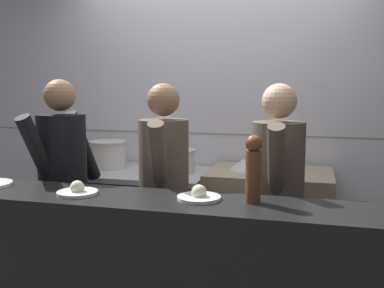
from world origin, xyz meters
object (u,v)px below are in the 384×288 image
Objects in this scene: oven_range at (136,222)px; mixing_bowl_steel at (243,164)px; stock_pot at (108,154)px; chef_head_cook at (63,185)px; plated_dish_appetiser at (77,191)px; sauce_pot at (179,160)px; chefs_knife at (251,171)px; pepper_mill at (253,167)px; chef_sous at (164,192)px; plated_dish_dessert at (199,196)px; chef_line at (277,199)px.

mixing_bowl_steel is (0.89, -0.00, 0.53)m from oven_range.
stock_pot reaches higher than mixing_bowl_steel.
chef_head_cook is at bearing -108.44° from oven_range.
plated_dish_appetiser reaches higher than oven_range.
sauce_pot is 0.60m from chefs_knife.
plated_dish_appetiser is at bearing -175.03° from pepper_mill.
chefs_knife is 0.20× the size of chef_sous.
sauce_pot is at bearing 4.46° from oven_range.
oven_range is 1.52m from plated_dish_dessert.
stock_pot is 1.82m from pepper_mill.
pepper_mill is (1.37, -1.18, 0.16)m from stock_pot.
pepper_mill is at bearing 4.97° from plated_dish_appetiser.
sauce_pot is 0.17× the size of chef_sous.
plated_dish_dessert is at bearing -54.09° from oven_range.
pepper_mill is 0.22× the size of chef_sous.
plated_dish_appetiser is (0.17, -1.22, 0.56)m from oven_range.
chef_head_cook reaches higher than oven_range.
chef_head_cook is at bearing 128.08° from plated_dish_appetiser.
stock_pot is at bearing 139.32° from pepper_mill.
chefs_knife is 1.38m from plated_dish_appetiser.
sauce_pot reaches higher than oven_range.
plated_dish_dessert is at bearing -63.45° from chef_sous.
oven_range is 4.46× the size of sauce_pot.
chef_head_cook is 1.43m from chef_line.
chef_line reaches higher than pepper_mill.
chef_sous reaches higher than plated_dish_appetiser.
chefs_knife is at bearing 40.86° from chef_sous.
chef_head_cook reaches higher than plated_dish_appetiser.
chef_line is at bearing -28.49° from oven_range.
oven_range is 1.74m from pepper_mill.
mixing_bowl_steel is 0.14× the size of chef_sous.
chef_sous is (0.71, 0.03, -0.01)m from chef_head_cook.
chefs_knife is at bearing 98.39° from pepper_mill.
stock_pot is 1.62m from plated_dish_dessert.
oven_range is 1.35m from plated_dish_appetiser.
chefs_knife is (0.07, -0.08, -0.04)m from mixing_bowl_steel.
mixing_bowl_steel is 1.00× the size of plated_dish_appetiser.
chefs_knife is (0.96, -0.08, 0.49)m from oven_range.
chef_sous reaches higher than stock_pot.
chef_head_cook is 1.02× the size of chef_line.
plated_dish_appetiser is (-0.72, -1.21, 0.03)m from mixing_bowl_steel.
chef_head_cook is at bearing -87.88° from stock_pot.
sauce_pot is 0.17× the size of chef_line.
chefs_knife is at bearing -6.10° from stock_pot.
chef_head_cook reaches higher than mixing_bowl_steel.
sauce_pot is 0.72m from chef_sous.
plated_dish_dessert is 0.15× the size of chef_line.
plated_dish_appetiser is 0.64m from chef_sous.
chef_head_cook reaches higher than plated_dish_dessert.
plated_dish_dessert reaches higher than plated_dish_appetiser.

